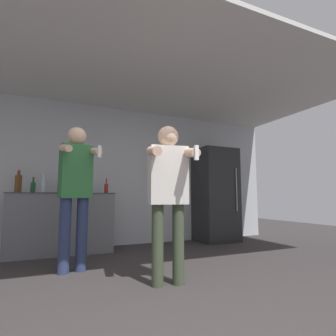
{
  "coord_description": "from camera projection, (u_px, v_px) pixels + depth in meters",
  "views": [
    {
      "loc": [
        -0.91,
        -1.96,
        0.87
      ],
      "look_at": [
        0.18,
        0.52,
        1.17
      ],
      "focal_mm": 28.0,
      "sensor_mm": 36.0,
      "label": 1
    }
  ],
  "objects": [
    {
      "name": "bottle_red_label",
      "position": [
        18.0,
        183.0,
        3.87
      ],
      "size": [
        0.09,
        0.09,
        0.34
      ],
      "color": "#563314",
      "rests_on": "counter"
    },
    {
      "name": "ground_plane",
      "position": [
        174.0,
        309.0,
        2.05
      ],
      "size": [
        14.0,
        14.0,
        0.0
      ],
      "primitive_type": "plane",
      "color": "#383333"
    },
    {
      "name": "person_man_side",
      "position": [
        75.0,
        186.0,
        3.15
      ],
      "size": [
        0.48,
        0.48,
        1.73
      ],
      "color": "navy",
      "rests_on": "ground_plane"
    },
    {
      "name": "bottle_short_whiskey",
      "position": [
        70.0,
        185.0,
        4.16
      ],
      "size": [
        0.09,
        0.09,
        0.29
      ],
      "color": "silver",
      "rests_on": "counter"
    },
    {
      "name": "ceiling_slab",
      "position": [
        130.0,
        74.0,
        3.63
      ],
      "size": [
        7.0,
        3.38,
        0.05
      ],
      "color": "silver",
      "rests_on": "wall_back"
    },
    {
      "name": "person_woman_foreground",
      "position": [
        168.0,
        187.0,
        2.69
      ],
      "size": [
        0.52,
        0.51,
        1.62
      ],
      "color": "#38422D",
      "rests_on": "ground_plane"
    },
    {
      "name": "refrigerator",
      "position": [
        216.0,
        194.0,
        5.3
      ],
      "size": [
        0.77,
        0.7,
        1.85
      ],
      "color": "#262628",
      "rests_on": "ground_plane"
    },
    {
      "name": "bottle_tall_gin",
      "position": [
        106.0,
        188.0,
        4.38
      ],
      "size": [
        0.07,
        0.07,
        0.25
      ],
      "color": "maroon",
      "rests_on": "counter"
    },
    {
      "name": "wall_back",
      "position": [
        107.0,
        175.0,
        4.81
      ],
      "size": [
        7.0,
        0.06,
        2.55
      ],
      "color": "#B2B7BC",
      "rests_on": "ground_plane"
    },
    {
      "name": "counter",
      "position": [
        62.0,
        223.0,
        4.13
      ],
      "size": [
        1.56,
        0.62,
        0.94
      ],
      "color": "slate",
      "rests_on": "ground_plane"
    },
    {
      "name": "bottle_brown_liquor",
      "position": [
        43.0,
        186.0,
        4.0
      ],
      "size": [
        0.07,
        0.07,
        0.29
      ],
      "color": "silver",
      "rests_on": "counter"
    },
    {
      "name": "bottle_green_wine",
      "position": [
        33.0,
        187.0,
        3.94
      ],
      "size": [
        0.07,
        0.07,
        0.24
      ],
      "color": "#194723",
      "rests_on": "counter"
    }
  ]
}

